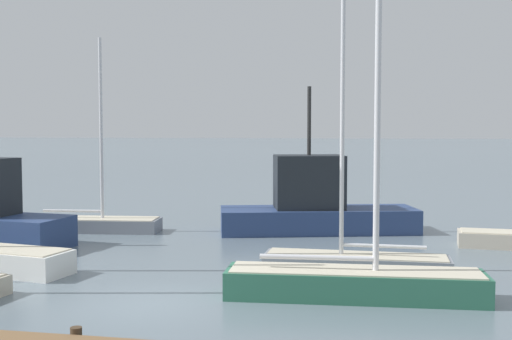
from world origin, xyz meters
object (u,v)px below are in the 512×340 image
Objects in this scene: sailboat_7 at (356,256)px; fishing_boat_1 at (315,206)px; sailboat_3 at (355,276)px; sailboat_0 at (92,222)px.

fishing_boat_1 is (-2.11, 7.84, 0.69)m from sailboat_7.
sailboat_3 is 1.37× the size of fishing_boat_1.
sailboat_3 is 1.18× the size of sailboat_7.
fishing_boat_1 is (-2.21, 11.26, 0.56)m from sailboat_3.
sailboat_7 is 1.17× the size of fishing_boat_1.
sailboat_3 is (12.31, -9.51, 0.21)m from sailboat_0.
sailboat_7 reaches higher than sailboat_0.
sailboat_0 is at bearing -4.89° from fishing_boat_1.
sailboat_0 is at bearing 138.75° from sailboat_3.
sailboat_7 is at bearing 88.06° from sailboat_3.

